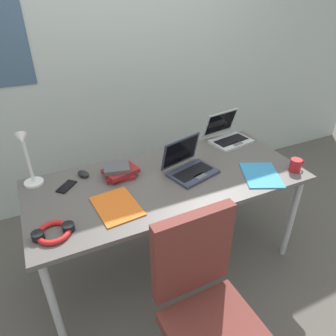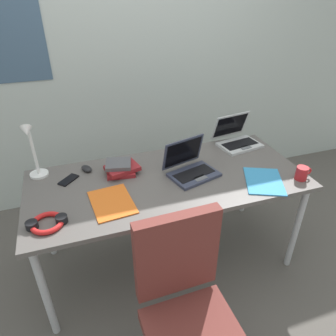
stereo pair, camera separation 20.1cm
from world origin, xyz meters
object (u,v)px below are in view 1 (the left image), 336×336
at_px(laptop_front_right, 189,166).
at_px(paper_folder_far_corner, 117,206).
at_px(book_stack, 119,171).
at_px(computer_mouse, 83,174).
at_px(office_chair, 207,323).
at_px(cell_phone, 67,187).
at_px(coffee_mug, 296,165).
at_px(paper_folder_back_left, 261,175).
at_px(laptop_far_corner, 228,135).
at_px(headphones, 54,232).
at_px(desk_lamp, 27,159).

xyz_separation_m(laptop_front_right, paper_folder_far_corner, (-0.55, -0.15, -0.04)).
bearing_deg(laptop_front_right, book_stack, 160.92).
height_order(computer_mouse, office_chair, office_chair).
xyz_separation_m(cell_phone, coffee_mug, (1.44, -0.46, 0.04)).
bearing_deg(laptop_front_right, paper_folder_back_left, -30.23).
bearing_deg(laptop_far_corner, paper_folder_far_corner, -157.44).
bearing_deg(paper_folder_far_corner, coffee_mug, -6.45).
height_order(headphones, paper_folder_far_corner, headphones).
xyz_separation_m(desk_lamp, laptop_front_right, (0.96, -0.27, -0.15)).
distance_m(cell_phone, paper_folder_far_corner, 0.39).
distance_m(laptop_front_right, office_chair, 0.95).
bearing_deg(headphones, paper_folder_far_corner, 12.92).
distance_m(computer_mouse, paper_folder_far_corner, 0.42).
relative_size(desk_lamp, book_stack, 1.67).
xyz_separation_m(computer_mouse, cell_phone, (-0.13, -0.09, -0.01)).
height_order(laptop_front_right, paper_folder_back_left, laptop_front_right).
bearing_deg(desk_lamp, computer_mouse, -1.83).
xyz_separation_m(headphones, coffee_mug, (1.57, -0.05, 0.03)).
bearing_deg(desk_lamp, headphones, -84.51).
height_order(cell_phone, headphones, headphones).
bearing_deg(book_stack, cell_phone, 177.00).
xyz_separation_m(computer_mouse, paper_folder_far_corner, (0.10, -0.41, -0.01)).
height_order(headphones, office_chair, office_chair).
bearing_deg(paper_folder_far_corner, headphones, -167.08).
relative_size(cell_phone, headphones, 0.64).
relative_size(laptop_far_corner, paper_folder_far_corner, 1.13).
relative_size(cell_phone, office_chair, 0.14).
bearing_deg(paper_folder_back_left, headphones, 179.73).
height_order(computer_mouse, paper_folder_far_corner, computer_mouse).
relative_size(computer_mouse, headphones, 0.45).
relative_size(laptop_far_corner, cell_phone, 2.59).
relative_size(laptop_front_right, laptop_far_corner, 1.04).
bearing_deg(laptop_far_corner, headphones, -159.78).
bearing_deg(laptop_front_right, coffee_mug, -23.73).
distance_m(cell_phone, paper_folder_back_left, 1.26).
bearing_deg(book_stack, headphones, -140.70).
distance_m(paper_folder_far_corner, paper_folder_back_left, 0.97).
distance_m(desk_lamp, book_stack, 0.56).
distance_m(cell_phone, office_chair, 1.14).
bearing_deg(paper_folder_back_left, coffee_mug, -11.20).
xyz_separation_m(coffee_mug, office_chair, (-0.98, -0.52, -0.39)).
distance_m(laptop_far_corner, computer_mouse, 1.16).
height_order(cell_phone, paper_folder_back_left, cell_phone).
bearing_deg(book_stack, computer_mouse, 154.32).
relative_size(cell_phone, coffee_mug, 1.20).
relative_size(computer_mouse, paper_folder_far_corner, 0.31).
xyz_separation_m(laptop_far_corner, book_stack, (-0.95, -0.14, -0.01)).
height_order(desk_lamp, cell_phone, desk_lamp).
relative_size(computer_mouse, coffee_mug, 0.85).
bearing_deg(computer_mouse, laptop_far_corner, -22.91).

